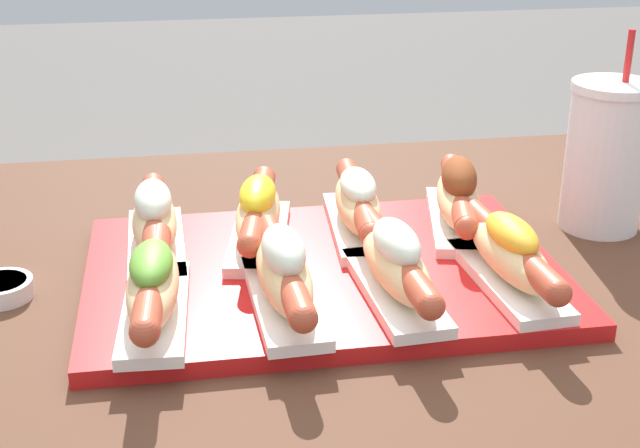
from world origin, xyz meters
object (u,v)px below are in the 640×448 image
at_px(hot_dog_2, 396,264).
at_px(drink_cup, 606,156).
at_px(hot_dog_6, 358,204).
at_px(sauce_bowl, 1,288).
at_px(serving_tray, 323,274).
at_px(hot_dog_5, 258,213).
at_px(hot_dog_4, 154,221).
at_px(hot_dog_7, 458,197).
at_px(hot_dog_0, 153,285).
at_px(hot_dog_1, 284,273).
at_px(hot_dog_3, 510,254).

bearing_deg(hot_dog_2, drink_cup, 29.86).
xyz_separation_m(hot_dog_6, sauce_bowl, (-0.39, -0.07, -0.04)).
distance_m(serving_tray, hot_dog_5, 0.11).
xyz_separation_m(serving_tray, hot_dog_4, (-0.17, 0.07, 0.04)).
relative_size(serving_tray, hot_dog_2, 2.17).
relative_size(hot_dog_7, drink_cup, 0.94).
height_order(hot_dog_0, hot_dog_2, hot_dog_2).
relative_size(hot_dog_1, sauce_bowl, 3.49).
bearing_deg(hot_dog_0, hot_dog_4, 89.66).
bearing_deg(hot_dog_7, hot_dog_5, -177.87).
xyz_separation_m(hot_dog_0, hot_dog_1, (0.12, 0.00, 0.00)).
xyz_separation_m(hot_dog_1, hot_dog_6, (0.11, 0.17, -0.00)).
height_order(serving_tray, hot_dog_7, hot_dog_7).
bearing_deg(hot_dog_0, hot_dog_3, 1.54).
bearing_deg(hot_dog_4, sauce_bowl, -161.99).
bearing_deg(sauce_bowl, hot_dog_4, 18.01).
height_order(serving_tray, hot_dog_5, hot_dog_5).
bearing_deg(hot_dog_7, sauce_bowl, -172.76).
height_order(hot_dog_5, hot_dog_6, hot_dog_5).
bearing_deg(hot_dog_1, hot_dog_7, 36.23).
xyz_separation_m(serving_tray, hot_dog_2, (0.06, -0.08, 0.04)).
bearing_deg(hot_dog_2, hot_dog_7, 54.66).
bearing_deg(hot_dog_3, hot_dog_0, -178.46).
height_order(hot_dog_6, sauce_bowl, hot_dog_6).
bearing_deg(hot_dog_4, hot_dog_6, 3.81).
height_order(hot_dog_0, hot_dog_7, hot_dog_7).
distance_m(hot_dog_1, hot_dog_7, 0.28).
bearing_deg(sauce_bowl, hot_dog_6, 9.78).
xyz_separation_m(hot_dog_3, hot_dog_6, (-0.12, 0.16, 0.00)).
bearing_deg(hot_dog_0, hot_dog_5, 53.93).
relative_size(hot_dog_5, hot_dog_7, 1.01).
height_order(serving_tray, sauce_bowl, same).
distance_m(hot_dog_3, hot_dog_6, 0.20).
bearing_deg(serving_tray, hot_dog_6, 57.40).
distance_m(hot_dog_4, sauce_bowl, 0.17).
relative_size(hot_dog_2, hot_dog_3, 1.00).
xyz_separation_m(hot_dog_4, drink_cup, (0.53, 0.02, 0.04)).
bearing_deg(hot_dog_5, hot_dog_1, -86.96).
xyz_separation_m(hot_dog_2, hot_dog_3, (0.12, 0.00, -0.00)).
distance_m(hot_dog_0, hot_dog_2, 0.23).
bearing_deg(hot_dog_4, serving_tray, -21.91).
bearing_deg(hot_dog_5, sauce_bowl, -168.47).
relative_size(serving_tray, hot_dog_0, 2.17).
height_order(serving_tray, hot_dog_6, hot_dog_6).
bearing_deg(sauce_bowl, hot_dog_2, -13.96).
bearing_deg(hot_dog_0, hot_dog_7, 25.50).
height_order(hot_dog_6, hot_dog_7, hot_dog_7).
relative_size(hot_dog_0, hot_dog_6, 1.00).
height_order(hot_dog_0, sauce_bowl, hot_dog_0).
bearing_deg(hot_dog_6, drink_cup, 1.32).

